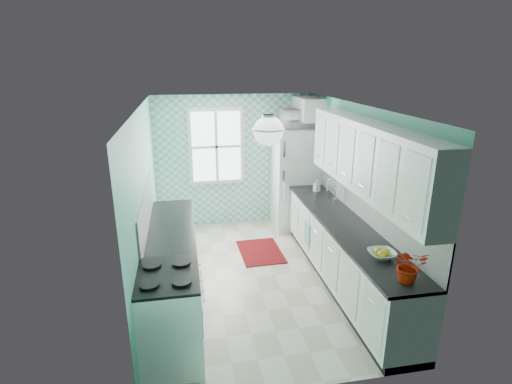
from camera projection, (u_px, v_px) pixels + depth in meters
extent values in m
cube|color=beige|center=(256.00, 277.00, 5.97)|extent=(3.00, 4.40, 0.02)
cube|color=white|center=(256.00, 106.00, 5.19)|extent=(3.00, 4.40, 0.02)
cube|color=#5FBFA4|center=(235.00, 161.00, 7.64)|extent=(3.00, 0.02, 2.50)
cube|color=#5FBFA4|center=(301.00, 278.00, 3.52)|extent=(3.00, 0.02, 2.50)
cube|color=#5FBFA4|center=(145.00, 204.00, 5.32)|extent=(0.02, 4.40, 2.50)
cube|color=#5FBFA4|center=(357.00, 192.00, 5.84)|extent=(0.02, 4.40, 2.50)
cube|color=#5FC3BD|center=(235.00, 161.00, 7.62)|extent=(3.00, 0.01, 2.50)
cube|color=white|center=(216.00, 147.00, 7.45)|extent=(1.04, 0.05, 1.44)
cube|color=white|center=(216.00, 147.00, 7.43)|extent=(0.90, 0.02, 1.30)
cube|color=white|center=(367.00, 204.00, 5.48)|extent=(0.02, 3.60, 0.51)
cube|color=white|center=(146.00, 210.00, 5.27)|extent=(0.02, 2.15, 0.51)
cube|color=white|center=(368.00, 158.00, 5.05)|extent=(0.33, 3.20, 0.90)
cube|color=white|center=(308.00, 109.00, 7.20)|extent=(0.40, 0.74, 0.40)
cylinder|color=silver|center=(269.00, 117.00, 4.45)|extent=(0.14, 0.14, 0.04)
cylinder|color=silver|center=(269.00, 123.00, 4.47)|extent=(0.02, 0.02, 0.12)
sphere|color=white|center=(269.00, 131.00, 4.50)|extent=(0.34, 0.34, 0.34)
cube|color=white|center=(344.00, 255.00, 5.66)|extent=(0.60, 3.60, 0.90)
cube|color=black|center=(345.00, 224.00, 5.51)|extent=(0.63, 3.60, 0.04)
cube|color=white|center=(172.00, 259.00, 5.55)|extent=(0.60, 2.15, 0.90)
cube|color=black|center=(171.00, 228.00, 5.41)|extent=(0.63, 2.15, 0.04)
cube|color=silver|center=(296.00, 178.00, 7.57)|extent=(0.83, 0.79, 1.91)
cube|color=silver|center=(303.00, 160.00, 7.06)|extent=(0.82, 0.01, 0.02)
cube|color=silver|center=(284.00, 149.00, 6.91)|extent=(0.03, 0.03, 0.30)
cube|color=silver|center=(283.00, 185.00, 7.12)|extent=(0.03, 0.03, 0.54)
cube|color=white|center=(170.00, 317.00, 4.19)|extent=(0.66, 0.83, 0.99)
cube|color=black|center=(166.00, 275.00, 4.04)|extent=(0.66, 0.83, 0.03)
cube|color=black|center=(201.00, 309.00, 4.23)|extent=(0.01, 0.55, 0.33)
cube|color=silver|center=(325.00, 204.00, 6.32)|extent=(0.46, 0.39, 0.12)
cylinder|color=silver|center=(336.00, 191.00, 6.29)|extent=(0.02, 0.02, 0.30)
torus|color=silver|center=(332.00, 180.00, 6.22)|extent=(0.16, 0.02, 0.16)
cube|color=#630906|center=(260.00, 252.00, 6.74)|extent=(0.71, 0.99, 0.02)
cube|color=teal|center=(307.00, 233.00, 6.30)|extent=(0.04, 0.25, 0.38)
imported|color=white|center=(382.00, 254.00, 4.54)|extent=(0.30, 0.30, 0.08)
imported|color=red|center=(409.00, 266.00, 3.99)|extent=(0.37, 0.33, 0.36)
imported|color=#A8B9BD|center=(317.00, 186.00, 6.82)|extent=(0.11, 0.12, 0.20)
imported|color=white|center=(298.00, 118.00, 7.22)|extent=(0.62, 0.42, 0.34)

